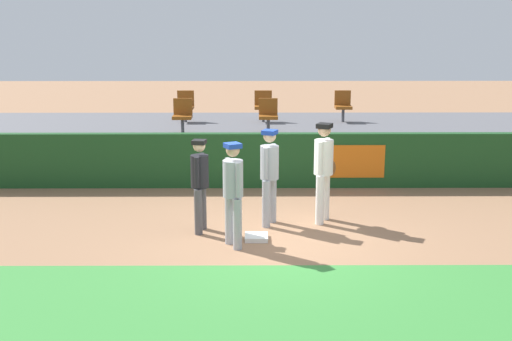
{
  "coord_description": "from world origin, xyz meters",
  "views": [
    {
      "loc": [
        -0.36,
        -10.47,
        3.72
      ],
      "look_at": [
        -0.3,
        1.1,
        1.0
      ],
      "focal_mm": 44.9,
      "sensor_mm": 36.0,
      "label": 1
    }
  ],
  "objects_px": {
    "player_fielder_home": "(324,166)",
    "player_umpire": "(200,179)",
    "seat_back_left": "(185,104)",
    "seat_back_center": "(263,104)",
    "player_coach_visitor": "(269,170)",
    "seat_front_center": "(268,114)",
    "seat_back_right": "(343,104)",
    "first_base": "(256,237)",
    "player_runner_visitor": "(233,187)",
    "seat_front_left": "(183,114)"
  },
  "relations": [
    {
      "from": "player_fielder_home",
      "to": "player_umpire",
      "type": "relative_size",
      "value": 1.12
    },
    {
      "from": "seat_back_left",
      "to": "seat_back_center",
      "type": "bearing_deg",
      "value": 0.01
    },
    {
      "from": "player_fielder_home",
      "to": "seat_back_left",
      "type": "bearing_deg",
      "value": -127.13
    },
    {
      "from": "player_fielder_home",
      "to": "player_coach_visitor",
      "type": "relative_size",
      "value": 1.05
    },
    {
      "from": "seat_back_left",
      "to": "seat_front_center",
      "type": "bearing_deg",
      "value": -39.02
    },
    {
      "from": "seat_front_center",
      "to": "seat_back_right",
      "type": "bearing_deg",
      "value": 40.73
    },
    {
      "from": "first_base",
      "to": "seat_back_right",
      "type": "height_order",
      "value": "seat_back_right"
    },
    {
      "from": "player_fielder_home",
      "to": "seat_back_right",
      "type": "relative_size",
      "value": 2.24
    },
    {
      "from": "seat_back_center",
      "to": "first_base",
      "type": "bearing_deg",
      "value": -91.93
    },
    {
      "from": "player_fielder_home",
      "to": "seat_front_center",
      "type": "xyz_separation_m",
      "value": [
        -0.94,
        4.03,
        0.4
      ]
    },
    {
      "from": "player_umpire",
      "to": "seat_back_left",
      "type": "height_order",
      "value": "seat_back_left"
    },
    {
      "from": "player_runner_visitor",
      "to": "player_coach_visitor",
      "type": "height_order",
      "value": "player_coach_visitor"
    },
    {
      "from": "seat_front_left",
      "to": "player_fielder_home",
      "type": "bearing_deg",
      "value": -52.91
    },
    {
      "from": "first_base",
      "to": "seat_front_left",
      "type": "bearing_deg",
      "value": 109.44
    },
    {
      "from": "player_runner_visitor",
      "to": "seat_front_left",
      "type": "bearing_deg",
      "value": 167.69
    },
    {
      "from": "player_fielder_home",
      "to": "seat_front_left",
      "type": "xyz_separation_m",
      "value": [
        -3.05,
        4.03,
        0.4
      ]
    },
    {
      "from": "player_coach_visitor",
      "to": "seat_front_center",
      "type": "distance_m",
      "value": 4.23
    },
    {
      "from": "player_fielder_home",
      "to": "first_base",
      "type": "bearing_deg",
      "value": -26.62
    },
    {
      "from": "first_base",
      "to": "player_runner_visitor",
      "type": "distance_m",
      "value": 1.11
    },
    {
      "from": "first_base",
      "to": "player_fielder_home",
      "type": "bearing_deg",
      "value": 38.97
    },
    {
      "from": "player_coach_visitor",
      "to": "seat_back_center",
      "type": "distance_m",
      "value": 6.03
    },
    {
      "from": "player_runner_visitor",
      "to": "seat_front_center",
      "type": "relative_size",
      "value": 2.11
    },
    {
      "from": "first_base",
      "to": "player_umpire",
      "type": "relative_size",
      "value": 0.24
    },
    {
      "from": "first_base",
      "to": "player_runner_visitor",
      "type": "xyz_separation_m",
      "value": [
        -0.39,
        -0.34,
        0.99
      ]
    },
    {
      "from": "player_coach_visitor",
      "to": "player_umpire",
      "type": "distance_m",
      "value": 1.31
    },
    {
      "from": "seat_front_left",
      "to": "seat_back_right",
      "type": "bearing_deg",
      "value": 23.21
    },
    {
      "from": "player_fielder_home",
      "to": "player_umpire",
      "type": "xyz_separation_m",
      "value": [
        -2.26,
        -0.59,
        -0.11
      ]
    },
    {
      "from": "player_fielder_home",
      "to": "seat_back_center",
      "type": "distance_m",
      "value": 5.94
    },
    {
      "from": "player_coach_visitor",
      "to": "seat_back_center",
      "type": "relative_size",
      "value": 2.13
    },
    {
      "from": "player_fielder_home",
      "to": "player_runner_visitor",
      "type": "bearing_deg",
      "value": -26.07
    },
    {
      "from": "player_coach_visitor",
      "to": "player_runner_visitor",
      "type": "bearing_deg",
      "value": -5.37
    },
    {
      "from": "player_umpire",
      "to": "seat_front_left",
      "type": "distance_m",
      "value": 4.71
    },
    {
      "from": "player_runner_visitor",
      "to": "seat_front_center",
      "type": "xyz_separation_m",
      "value": [
        0.71,
        5.39,
        0.45
      ]
    },
    {
      "from": "player_umpire",
      "to": "seat_front_center",
      "type": "bearing_deg",
      "value": 174.15
    },
    {
      "from": "seat_back_left",
      "to": "seat_back_right",
      "type": "bearing_deg",
      "value": -0.0
    },
    {
      "from": "player_fielder_home",
      "to": "seat_back_left",
      "type": "distance_m",
      "value": 6.64
    },
    {
      "from": "player_fielder_home",
      "to": "player_runner_visitor",
      "type": "distance_m",
      "value": 2.14
    },
    {
      "from": "player_runner_visitor",
      "to": "seat_back_center",
      "type": "bearing_deg",
      "value": 148.26
    },
    {
      "from": "first_base",
      "to": "seat_front_left",
      "type": "xyz_separation_m",
      "value": [
        -1.78,
        5.05,
        1.44
      ]
    },
    {
      "from": "player_fielder_home",
      "to": "seat_front_center",
      "type": "height_order",
      "value": "player_fielder_home"
    },
    {
      "from": "player_umpire",
      "to": "seat_back_right",
      "type": "bearing_deg",
      "value": 162.14
    },
    {
      "from": "player_fielder_home",
      "to": "seat_back_center",
      "type": "bearing_deg",
      "value": -145.54
    },
    {
      "from": "first_base",
      "to": "seat_back_center",
      "type": "relative_size",
      "value": 0.48
    },
    {
      "from": "player_umpire",
      "to": "seat_front_left",
      "type": "height_order",
      "value": "seat_front_left"
    },
    {
      "from": "player_fielder_home",
      "to": "seat_back_right",
      "type": "height_order",
      "value": "player_fielder_home"
    },
    {
      "from": "player_fielder_home",
      "to": "seat_back_left",
      "type": "xyz_separation_m",
      "value": [
        -3.16,
        5.83,
        0.4
      ]
    },
    {
      "from": "player_coach_visitor",
      "to": "seat_front_center",
      "type": "relative_size",
      "value": 2.13
    },
    {
      "from": "player_fielder_home",
      "to": "seat_front_left",
      "type": "distance_m",
      "value": 5.07
    },
    {
      "from": "player_runner_visitor",
      "to": "seat_back_center",
      "type": "height_order",
      "value": "seat_back_center"
    },
    {
      "from": "player_fielder_home",
      "to": "player_umpire",
      "type": "bearing_deg",
      "value": -51.02
    }
  ]
}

